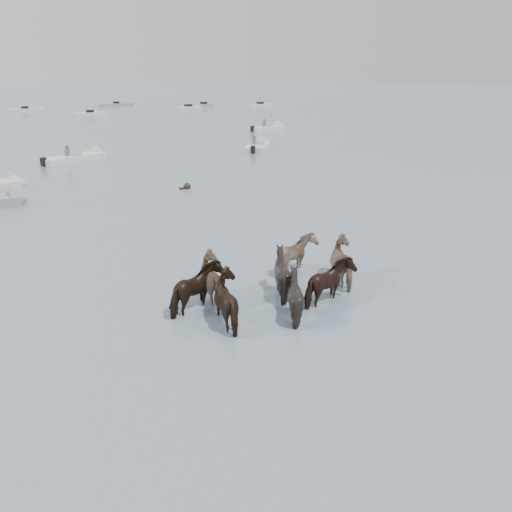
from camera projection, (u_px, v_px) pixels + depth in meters
ground at (336, 309)px, 15.41m from camera, size 400.00×400.00×0.00m
pony_herd at (276, 281)px, 15.99m from camera, size 6.96×4.09×1.69m
swimming_pony at (187, 187)px, 30.67m from camera, size 0.72×0.44×0.44m
motorboat_c at (82, 157)px, 39.97m from camera, size 5.76×3.07×1.92m
motorboat_d at (259, 146)px, 45.77m from camera, size 4.86×4.54×1.92m
motorboat_e at (272, 128)px, 59.25m from camera, size 5.15×1.93×1.92m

